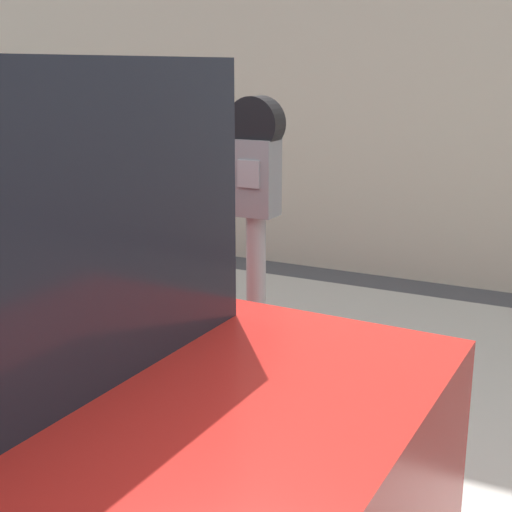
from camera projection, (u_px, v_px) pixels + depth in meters
The scene contains 2 objects.
sidewalk at pixel (339, 372), 3.98m from camera, with size 24.00×2.80×0.12m.
parking_meter at pixel (256, 235), 2.71m from camera, with size 0.20×0.12×1.50m.
Camera 1 is at (1.23, -1.29, 1.72)m, focal length 50.00 mm.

